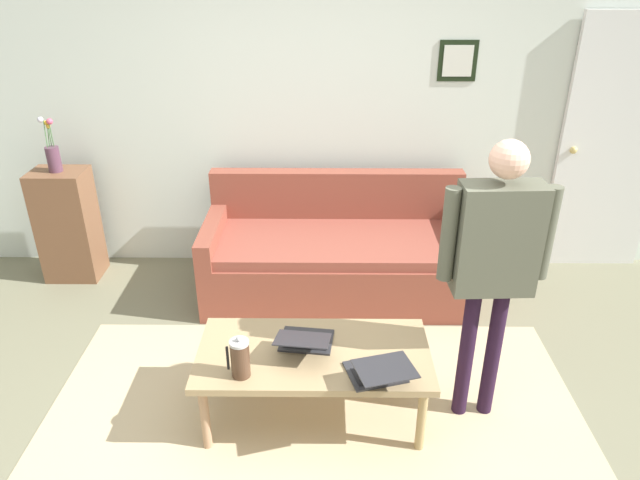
% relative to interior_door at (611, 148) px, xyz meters
% --- Properties ---
extents(ground_plane, '(7.68, 7.68, 0.00)m').
position_rel_interior_door_xyz_m(ground_plane, '(2.27, 2.11, -1.02)').
color(ground_plane, '#727058').
extents(area_rug, '(3.12, 1.96, 0.01)m').
position_rel_interior_door_xyz_m(area_rug, '(2.32, 1.96, -1.02)').
color(area_rug, tan).
rests_on(area_rug, ground_plane).
extents(back_wall, '(7.04, 0.11, 2.70)m').
position_rel_interior_door_xyz_m(back_wall, '(2.27, -0.09, 0.33)').
color(back_wall, silver).
rests_on(back_wall, ground_plane).
extents(interior_door, '(0.82, 0.09, 2.05)m').
position_rel_interior_door_xyz_m(interior_door, '(0.00, 0.00, 0.00)').
color(interior_door, silver).
rests_on(interior_door, ground_plane).
extents(couch, '(1.99, 0.89, 0.88)m').
position_rel_interior_door_xyz_m(couch, '(2.17, 0.48, -0.72)').
color(couch, brown).
rests_on(couch, ground_plane).
extents(coffee_table, '(1.28, 0.64, 0.45)m').
position_rel_interior_door_xyz_m(coffee_table, '(2.32, 1.86, -0.62)').
color(coffee_table, '#A1865F').
rests_on(coffee_table, ground_plane).
extents(laptop_left, '(0.33, 0.40, 0.15)m').
position_rel_interior_door_xyz_m(laptop_left, '(2.37, 1.82, -0.53)').
color(laptop_left, '#28282D').
rests_on(laptop_left, coffee_table).
extents(laptop_center, '(0.37, 0.42, 0.13)m').
position_rel_interior_door_xyz_m(laptop_center, '(1.98, 2.08, -0.53)').
color(laptop_center, '#28282D').
rests_on(laptop_center, coffee_table).
extents(french_press, '(0.12, 0.10, 0.24)m').
position_rel_interior_door_xyz_m(french_press, '(2.69, 2.06, -0.47)').
color(french_press, '#4C3323').
rests_on(french_press, coffee_table).
extents(side_shelf, '(0.42, 0.32, 0.91)m').
position_rel_interior_door_xyz_m(side_shelf, '(4.32, 0.26, -0.57)').
color(side_shelf, brown).
rests_on(side_shelf, ground_plane).
extents(flower_vase, '(0.11, 0.10, 0.42)m').
position_rel_interior_door_xyz_m(flower_vase, '(4.32, 0.26, 0.02)').
color(flower_vase, '#553547').
rests_on(flower_vase, side_shelf).
extents(person_standing, '(0.58, 0.20, 1.64)m').
position_rel_interior_door_xyz_m(person_standing, '(1.40, 1.82, 0.03)').
color(person_standing, black).
rests_on(person_standing, ground_plane).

